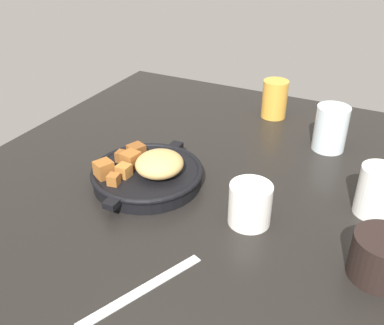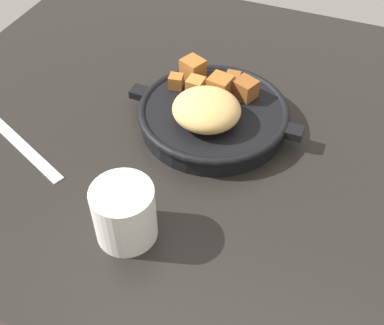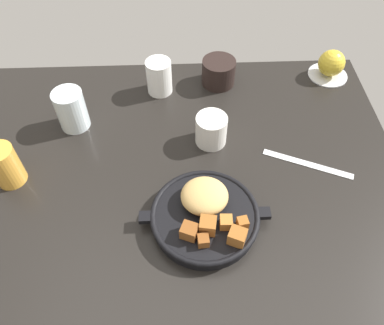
{
  "view_description": "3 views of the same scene",
  "coord_description": "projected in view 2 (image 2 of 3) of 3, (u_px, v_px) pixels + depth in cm",
  "views": [
    {
      "loc": [
        67.65,
        33.51,
        47.77
      ],
      "look_at": [
        2.76,
        1.23,
        5.24
      ],
      "focal_mm": 41.03,
      "sensor_mm": 36.0,
      "label": 1
    },
    {
      "loc": [
        -11.48,
        44.51,
        47.96
      ],
      "look_at": [
        4.61,
        4.53,
        3.49
      ],
      "focal_mm": 45.26,
      "sensor_mm": 36.0,
      "label": 2
    },
    {
      "loc": [
        1.71,
        -46.8,
        69.51
      ],
      "look_at": [
        3.77,
        4.49,
        5.25
      ],
      "focal_mm": 36.04,
      "sensor_mm": 36.0,
      "label": 3
    }
  ],
  "objects": [
    {
      "name": "cast_iron_skillet",
      "position": [
        212.0,
        113.0,
        0.7
      ],
      "size": [
        26.42,
        22.13,
        7.37
      ],
      "color": "black",
      "rests_on": "ground_plane"
    },
    {
      "name": "butter_knife",
      "position": [
        18.0,
        142.0,
        0.69
      ],
      "size": [
        19.66,
        9.81,
        0.36
      ],
      "primitive_type": "cube",
      "rotation": [
        0.0,
        0.0,
        -0.41
      ],
      "color": "silver",
      "rests_on": "ground_plane"
    },
    {
      "name": "ceramic_mug_white",
      "position": [
        124.0,
        213.0,
        0.56
      ],
      "size": [
        7.39,
        7.39,
        7.54
      ],
      "primitive_type": "cylinder",
      "color": "silver",
      "rests_on": "ground_plane"
    },
    {
      "name": "ground_plane",
      "position": [
        235.0,
        173.0,
        0.67
      ],
      "size": [
        103.73,
        91.06,
        2.4
      ],
      "primitive_type": "cube",
      "color": "black"
    }
  ]
}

